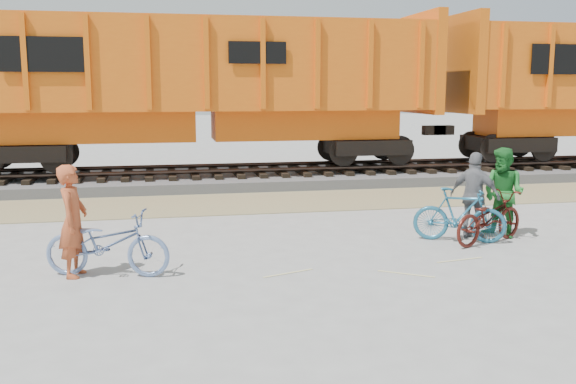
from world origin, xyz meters
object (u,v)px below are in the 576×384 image
Objects in this scene: bicycle_blue at (107,244)px; person_woman at (475,196)px; hopper_car_center at (203,84)px; bicycle_maroon at (489,218)px; person_man at (503,193)px; bicycle_teal at (459,215)px; person_solo at (73,221)px.

person_woman is at bearing -64.51° from bicycle_blue.
bicycle_maroon is (4.70, -8.56, -2.52)m from hopper_car_center.
bicycle_blue is 1.06× the size of bicycle_maroon.
hopper_car_center is at bearing -176.97° from person_man.
bicycle_teal is 6.92m from person_solo.
bicycle_blue is at bearing 71.54° from bicycle_maroon.
hopper_car_center is 10.09m from bicycle_maroon.
hopper_car_center is 8.34× the size of person_woman.
person_solo is 7.32m from person_woman.
bicycle_blue is 1.12× the size of person_solo.
person_woman is at bearing -38.01° from bicycle_teal.
hopper_car_center is 8.01× the size of person_man.
person_man is at bearing -128.86° from person_woman.
bicycle_blue is 0.62m from person_solo.
bicycle_teal is at bearing -72.53° from person_solo.
person_solo reaches higher than bicycle_maroon.
bicycle_maroon is at bearing -86.88° from bicycle_teal.
hopper_car_center reaches higher than bicycle_blue.
person_solo reaches higher than bicycle_teal.
bicycle_teal is 0.54m from person_woman.
hopper_car_center is at bearing 3.51° from bicycle_maroon.
bicycle_maroon is at bearing -80.40° from person_man.
bicycle_teal reaches higher than bicycle_blue.
bicycle_teal is at bearing -108.24° from person_man.
bicycle_blue reaches higher than bicycle_maroon.
person_solo is at bearing 70.31° from bicycle_maroon.
person_woman is at bearing -118.30° from person_man.
person_solo is 0.99× the size of person_man.
bicycle_teal is at bearing 41.35° from bicycle_maroon.
bicycle_maroon is 7.38m from person_solo.
bicycle_blue is 7.45m from person_man.
hopper_car_center is 9.67m from bicycle_teal.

